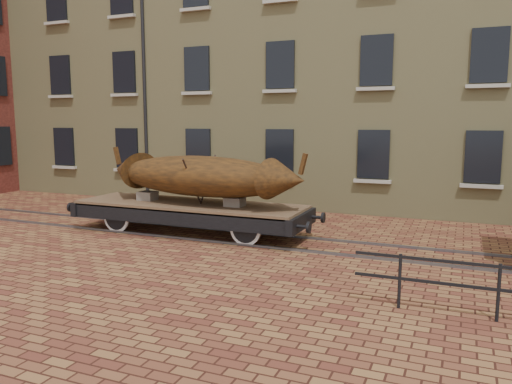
% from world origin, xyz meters
% --- Properties ---
extents(ground, '(90.00, 90.00, 0.00)m').
position_xyz_m(ground, '(0.00, 0.00, 0.00)').
color(ground, '#5A291D').
extents(warehouse_cream, '(40.00, 10.19, 14.00)m').
position_xyz_m(warehouse_cream, '(3.00, 9.99, 7.00)').
color(warehouse_cream, tan).
rests_on(warehouse_cream, ground).
extents(rail_track, '(30.00, 1.52, 0.06)m').
position_xyz_m(rail_track, '(0.00, 0.00, 0.03)').
color(rail_track, '#59595E').
rests_on(rail_track, ground).
extents(flatcar_wagon, '(7.88, 2.14, 1.19)m').
position_xyz_m(flatcar_wagon, '(-3.54, 0.00, 0.74)').
color(flatcar_wagon, brown).
rests_on(flatcar_wagon, ground).
extents(iron_boat, '(6.74, 2.48, 1.61)m').
position_xyz_m(iron_boat, '(-3.16, -0.00, 1.76)').
color(iron_boat, '#5D3411').
rests_on(iron_boat, flatcar_wagon).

